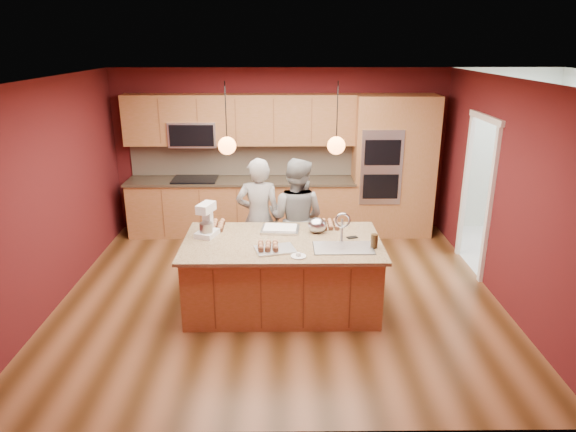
{
  "coord_description": "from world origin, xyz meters",
  "views": [
    {
      "loc": [
        0.05,
        -5.98,
        3.11
      ],
      "look_at": [
        0.1,
        -0.1,
        1.09
      ],
      "focal_mm": 32.0,
      "sensor_mm": 36.0,
      "label": 1
    }
  ],
  "objects_px": {
    "island": "(284,273)",
    "mixing_bowl": "(317,225)",
    "person_left": "(259,218)",
    "person_right": "(296,218)",
    "stand_mixer": "(207,222)"
  },
  "relations": [
    {
      "from": "island",
      "to": "mixing_bowl",
      "type": "height_order",
      "value": "island"
    },
    {
      "from": "person_left",
      "to": "mixing_bowl",
      "type": "distance_m",
      "value": 0.98
    },
    {
      "from": "mixing_bowl",
      "to": "island",
      "type": "bearing_deg",
      "value": -144.95
    },
    {
      "from": "person_right",
      "to": "person_left",
      "type": "bearing_deg",
      "value": 21.23
    },
    {
      "from": "island",
      "to": "person_right",
      "type": "xyz_separation_m",
      "value": [
        0.17,
        0.91,
        0.39
      ]
    },
    {
      "from": "person_left",
      "to": "person_right",
      "type": "height_order",
      "value": "person_left"
    },
    {
      "from": "island",
      "to": "person_left",
      "type": "xyz_separation_m",
      "value": [
        -0.33,
        0.91,
        0.39
      ]
    },
    {
      "from": "person_right",
      "to": "mixing_bowl",
      "type": "relative_size",
      "value": 7.2
    },
    {
      "from": "person_right",
      "to": "stand_mixer",
      "type": "xyz_separation_m",
      "value": [
        -1.1,
        -0.72,
        0.21
      ]
    },
    {
      "from": "person_right",
      "to": "mixing_bowl",
      "type": "xyz_separation_m",
      "value": [
        0.24,
        -0.62,
        0.13
      ]
    },
    {
      "from": "stand_mixer",
      "to": "mixing_bowl",
      "type": "bearing_deg",
      "value": 23.8
    },
    {
      "from": "stand_mixer",
      "to": "mixing_bowl",
      "type": "height_order",
      "value": "stand_mixer"
    },
    {
      "from": "person_left",
      "to": "person_right",
      "type": "relative_size",
      "value": 1.0
    },
    {
      "from": "person_right",
      "to": "mixing_bowl",
      "type": "bearing_deg",
      "value": 132.59
    },
    {
      "from": "person_left",
      "to": "stand_mixer",
      "type": "height_order",
      "value": "person_left"
    }
  ]
}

